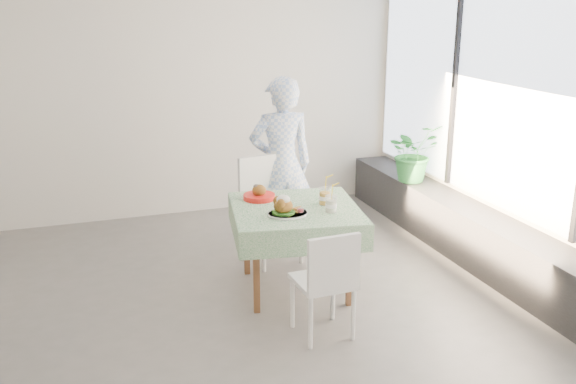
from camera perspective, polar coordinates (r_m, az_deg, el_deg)
name	(u,v)px	position (r m, az deg, el deg)	size (l,w,h in m)	color
floor	(185,312)	(5.30, -9.12, -10.49)	(6.00, 6.00, 0.00)	#5C5957
wall_back	(138,95)	(7.27, -13.20, 8.41)	(6.00, 0.02, 2.80)	silver
wall_front	(285,273)	(2.50, -0.23, -7.24)	(6.00, 0.02, 2.80)	silver
wall_right	(515,118)	(6.05, 19.51, 6.25)	(0.02, 5.00, 2.80)	silver
window_pane	(515,89)	(6.00, 19.52, 8.59)	(0.01, 4.80, 2.18)	#D1E0F9
window_ledge	(484,241)	(6.24, 17.03, -4.23)	(0.40, 4.80, 0.50)	black
cafe_table	(295,239)	(5.45, 0.67, -4.17)	(1.20, 1.20, 0.74)	brown
chair_far	(271,230)	(6.10, -1.51, -3.36)	(0.55, 0.55, 0.99)	white
chair_near	(323,303)	(4.81, 3.16, -9.79)	(0.42, 0.42, 0.84)	white
diner	(281,165)	(6.24, -0.62, 2.43)	(0.63, 0.41, 1.72)	#8DACE2
main_dish	(285,209)	(5.14, -0.22, -1.48)	(0.33, 0.33, 0.17)	white
juice_cup_orange	(325,197)	(5.41, 3.29, -0.42)	(0.10, 0.10, 0.29)	white
juice_cup_lemonade	(331,204)	(5.23, 3.85, -1.10)	(0.10, 0.10, 0.28)	white
second_dish	(259,195)	(5.56, -2.58, -0.26)	(0.28, 0.28, 0.13)	red
potted_plant	(413,152)	(7.06, 11.08, 3.47)	(0.57, 0.49, 0.63)	#287837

